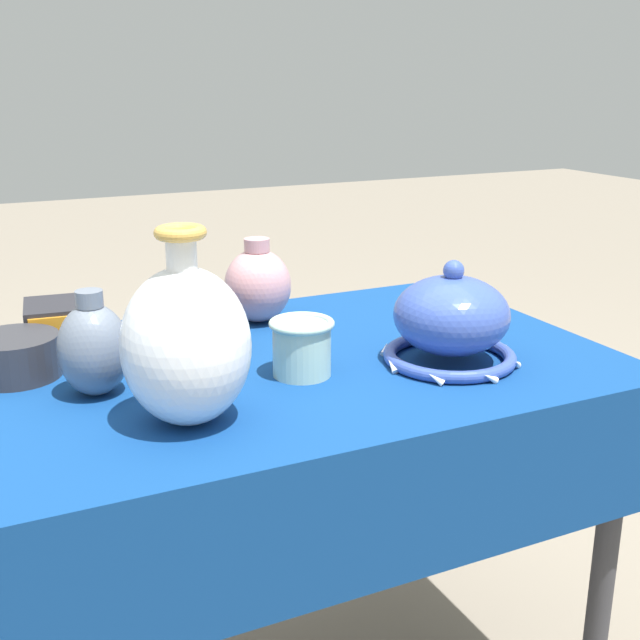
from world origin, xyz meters
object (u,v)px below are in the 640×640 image
object	(u,v)px
vase_dome_bell	(451,322)
pot_squat_terracotta	(213,330)
mosaic_tile_box	(60,325)
jar_round_rose	(258,285)
vase_tall_bulbous	(186,344)
jar_round_slate	(94,349)
pot_squat_charcoal	(15,357)
cup_wide_celadon	(302,346)

from	to	relation	value
vase_dome_bell	pot_squat_terracotta	world-z (taller)	vase_dome_bell
mosaic_tile_box	jar_round_rose	xyz separation A→B (m)	(0.38, -0.01, 0.03)
vase_tall_bulbous	jar_round_slate	xyz separation A→B (m)	(-0.10, 0.16, -0.04)
mosaic_tile_box	pot_squat_charcoal	xyz separation A→B (m)	(-0.09, -0.13, -0.01)
vase_dome_bell	jar_round_slate	bearing A→B (deg)	168.59
vase_dome_bell	pot_squat_charcoal	size ratio (longest dim) A/B	1.66
jar_round_rose	cup_wide_celadon	bearing A→B (deg)	-98.22
pot_squat_charcoal	mosaic_tile_box	bearing A→B (deg)	54.87
pot_squat_charcoal	vase_dome_bell	bearing A→B (deg)	-20.00
vase_dome_bell	cup_wide_celadon	world-z (taller)	vase_dome_bell
pot_squat_terracotta	pot_squat_charcoal	xyz separation A→B (m)	(-0.34, 0.00, 0.00)
pot_squat_terracotta	cup_wide_celadon	size ratio (longest dim) A/B	0.96
vase_tall_bulbous	cup_wide_celadon	size ratio (longest dim) A/B	2.62
vase_tall_bulbous	vase_dome_bell	bearing A→B (deg)	5.60
jar_round_rose	pot_squat_terracotta	distance (m)	0.19
vase_dome_bell	pot_squat_terracotta	size ratio (longest dim) A/B	2.32
jar_round_rose	pot_squat_terracotta	xyz separation A→B (m)	(-0.13, -0.12, -0.04)
mosaic_tile_box	vase_tall_bulbous	bearing A→B (deg)	-68.24
jar_round_slate	pot_squat_charcoal	bearing A→B (deg)	128.62
vase_tall_bulbous	pot_squat_charcoal	xyz separation A→B (m)	(-0.21, 0.29, -0.08)
jar_round_slate	pot_squat_terracotta	distance (m)	0.27
jar_round_rose	cup_wide_celadon	world-z (taller)	jar_round_rose
vase_tall_bulbous	vase_dome_bell	world-z (taller)	vase_tall_bulbous
jar_round_slate	pot_squat_charcoal	size ratio (longest dim) A/B	1.15
jar_round_slate	cup_wide_celadon	bearing A→B (deg)	-11.05
vase_dome_bell	pot_squat_terracotta	bearing A→B (deg)	144.53
jar_round_rose	pot_squat_terracotta	size ratio (longest dim) A/B	1.63
jar_round_rose	pot_squat_charcoal	bearing A→B (deg)	-165.92
vase_dome_bell	mosaic_tile_box	bearing A→B (deg)	147.44
vase_tall_bulbous	pot_squat_terracotta	bearing A→B (deg)	65.72
vase_tall_bulbous	pot_squat_terracotta	world-z (taller)	vase_tall_bulbous
mosaic_tile_box	cup_wide_celadon	distance (m)	0.47
pot_squat_terracotta	cup_wide_celadon	bearing A→B (deg)	-65.01
pot_squat_charcoal	pot_squat_terracotta	bearing A→B (deg)	-0.45
vase_dome_bell	vase_tall_bulbous	bearing A→B (deg)	-174.40
jar_round_slate	jar_round_rose	distance (m)	0.44
cup_wide_celadon	pot_squat_charcoal	size ratio (longest dim) A/B	0.74
jar_round_slate	pot_squat_terracotta	bearing A→B (deg)	29.14
pot_squat_terracotta	cup_wide_celadon	world-z (taller)	cup_wide_celadon
pot_squat_terracotta	jar_round_slate	bearing A→B (deg)	-150.86
jar_round_rose	cup_wide_celadon	size ratio (longest dim) A/B	1.56
cup_wide_celadon	pot_squat_charcoal	bearing A→B (deg)	155.48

